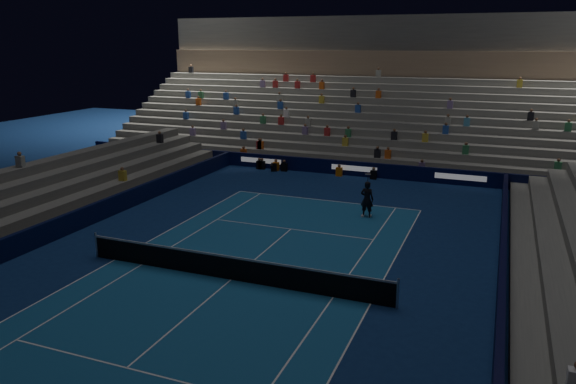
{
  "coord_description": "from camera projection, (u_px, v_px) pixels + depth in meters",
  "views": [
    {
      "loc": [
        9.19,
        -17.33,
        8.83
      ],
      "look_at": [
        0.0,
        6.0,
        2.0
      ],
      "focal_mm": 34.14,
      "sensor_mm": 36.0,
      "label": 1
    }
  ],
  "objects": [
    {
      "name": "sponsor_barrier_east",
      "position": [
        500.0,
        312.0,
        17.56
      ],
      "size": [
        0.25,
        37.0,
        1.0
      ],
      "primitive_type": "cube",
      "color": "black",
      "rests_on": "ground"
    },
    {
      "name": "ground",
      "position": [
        231.0,
        280.0,
        21.13
      ],
      "size": [
        90.0,
        90.0,
        0.0
      ],
      "primitive_type": "plane",
      "color": "navy",
      "rests_on": "ground"
    },
    {
      "name": "grandstand_main",
      "position": [
        385.0,
        111.0,
        45.29
      ],
      "size": [
        44.0,
        15.2,
        11.2
      ],
      "color": "slate",
      "rests_on": "ground"
    },
    {
      "name": "broadcast_camera",
      "position": [
        274.0,
        167.0,
        39.07
      ],
      "size": [
        0.58,
        0.94,
        0.55
      ],
      "color": "black",
      "rests_on": "ground"
    },
    {
      "name": "court_surface",
      "position": [
        231.0,
        280.0,
        21.12
      ],
      "size": [
        10.97,
        23.77,
        0.01
      ],
      "primitive_type": "cube",
      "color": "#185085",
      "rests_on": "ground"
    },
    {
      "name": "sponsor_barrier_far",
      "position": [
        355.0,
        169.0,
        37.6
      ],
      "size": [
        44.0,
        0.25,
        1.0
      ],
      "primitive_type": "cube",
      "color": "black",
      "rests_on": "ground"
    },
    {
      "name": "tennis_net",
      "position": [
        231.0,
        268.0,
        20.99
      ],
      "size": [
        12.9,
        0.1,
        1.1
      ],
      "color": "#B2B2B7",
      "rests_on": "ground"
    },
    {
      "name": "tennis_player",
      "position": [
        367.0,
        199.0,
        28.55
      ],
      "size": [
        0.74,
        0.53,
        1.93
      ],
      "primitive_type": "imported",
      "rotation": [
        0.0,
        0.0,
        3.05
      ],
      "color": "black",
      "rests_on": "ground"
    },
    {
      "name": "sponsor_barrier_west",
      "position": [
        37.0,
        236.0,
        24.42
      ],
      "size": [
        0.25,
        37.0,
        1.0
      ],
      "primitive_type": "cube",
      "color": "black",
      "rests_on": "ground"
    }
  ]
}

